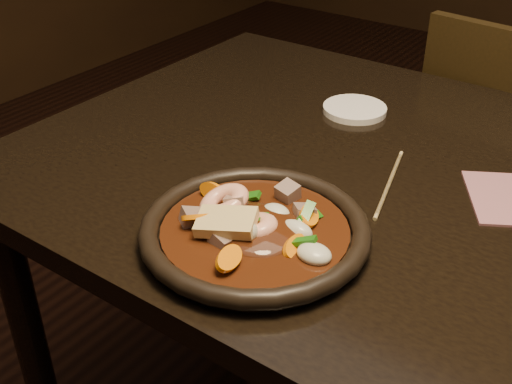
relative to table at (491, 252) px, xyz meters
The scene contains 6 objects.
table is the anchor object (origin of this frame).
chair 0.62m from the table, 101.18° to the left, with size 0.46×0.46×0.87m.
plate 0.38m from the table, 132.47° to the right, with size 0.31×0.31×0.03m.
stirfry 0.39m from the table, 133.11° to the right, with size 0.24×0.22×0.06m.
saucer_left 0.39m from the table, 152.30° to the left, with size 0.12×0.12×0.01m, color white.
chopsticks 0.19m from the table, 169.77° to the right, with size 0.06×0.21×0.01m.
Camera 1 is at (0.17, -0.85, 1.27)m, focal length 45.00 mm.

